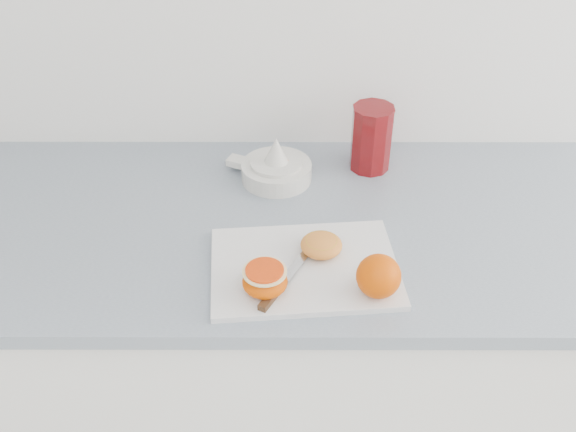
{
  "coord_description": "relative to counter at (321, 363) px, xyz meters",
  "views": [
    {
      "loc": [
        0.09,
        0.67,
        1.67
      ],
      "look_at": [
        0.08,
        1.61,
        0.96
      ],
      "focal_mm": 40.0,
      "sensor_mm": 36.0,
      "label": 1
    }
  ],
  "objects": [
    {
      "name": "counter",
      "position": [
        0.0,
        0.0,
        0.0
      ],
      "size": [
        2.34,
        0.64,
        0.89
      ],
      "color": "white",
      "rests_on": "ground"
    },
    {
      "name": "cutting_board",
      "position": [
        -0.05,
        -0.16,
        0.45
      ],
      "size": [
        0.36,
        0.27,
        0.01
      ],
      "primitive_type": "cube",
      "rotation": [
        0.0,
        0.0,
        0.09
      ],
      "color": "silver",
      "rests_on": "counter"
    },
    {
      "name": "whole_orange",
      "position": [
        0.07,
        -0.23,
        0.49
      ],
      "size": [
        0.08,
        0.08,
        0.08
      ],
      "color": "red",
      "rests_on": "cutting_board"
    },
    {
      "name": "half_orange",
      "position": [
        -0.12,
        -0.22,
        0.48
      ],
      "size": [
        0.08,
        0.08,
        0.05
      ],
      "color": "red",
      "rests_on": "cutting_board"
    },
    {
      "name": "squeezed_shell",
      "position": [
        -0.02,
        -0.12,
        0.47
      ],
      "size": [
        0.08,
        0.08,
        0.03
      ],
      "color": "orange",
      "rests_on": "cutting_board"
    },
    {
      "name": "paring_knife",
      "position": [
        -0.1,
        -0.22,
        0.46
      ],
      "size": [
        0.1,
        0.17,
        0.01
      ],
      "color": "#472F1C",
      "rests_on": "cutting_board"
    },
    {
      "name": "citrus_juicer",
      "position": [
        -0.11,
        0.14,
        0.47
      ],
      "size": [
        0.19,
        0.15,
        0.1
      ],
      "color": "white",
      "rests_on": "counter"
    },
    {
      "name": "red_tumbler",
      "position": [
        0.1,
        0.19,
        0.51
      ],
      "size": [
        0.09,
        0.09,
        0.15
      ],
      "color": "maroon",
      "rests_on": "counter"
    }
  ]
}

